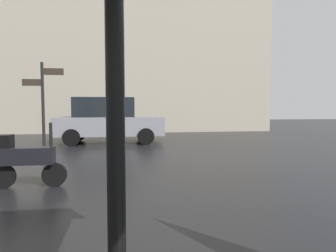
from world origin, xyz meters
TOP-DOWN VIEW (x-y plane):
  - parked_scooter at (-1.95, 3.78)m, footprint 1.39×0.32m
  - parked_car_left at (-0.76, 10.55)m, footprint 4.43×1.91m
  - street_signpost at (-2.29, 6.42)m, footprint 1.08×0.08m

SIDE VIEW (x-z plane):
  - parked_scooter at x=-1.95m, z-range -0.06..1.17m
  - parked_car_left at x=-0.76m, z-range 0.01..1.92m
  - street_signpost at x=-2.29m, z-range 0.30..3.04m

